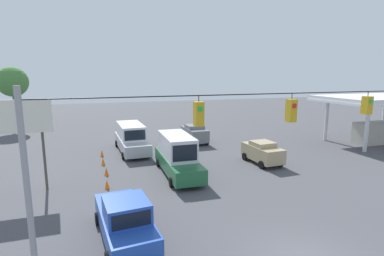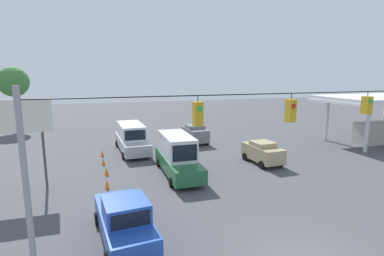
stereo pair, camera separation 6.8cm
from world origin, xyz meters
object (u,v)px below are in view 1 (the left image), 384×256
box_truck_green_withflow_mid (177,155)px  traffic_cone_fifth (103,161)px  sedan_tan_oncoming_far (262,152)px  traffic_cone_fourth (106,171)px  pickup_truck_blue_parked_shoulder (125,220)px  tree_horizon_left (12,82)px  traffic_cone_second (107,200)px  traffic_cone_farthest (102,153)px  roadside_billboard (13,124)px  box_truck_silver_withflow_far (131,138)px  traffic_cone_third (107,184)px  overhead_signal_span (288,145)px  sedan_grey_oncoming_deep (195,134)px  gas_station (378,109)px  traffic_cone_nearest (110,225)px

box_truck_green_withflow_mid → traffic_cone_fifth: (5.21, -3.91, -1.13)m
sedan_tan_oncoming_far → traffic_cone_fourth: size_ratio=6.48×
pickup_truck_blue_parked_shoulder → tree_horizon_left: bearing=-71.2°
pickup_truck_blue_parked_shoulder → traffic_cone_second: pickup_truck_blue_parked_shoulder is taller
traffic_cone_farthest → sedan_tan_oncoming_far: bearing=153.5°
roadside_billboard → pickup_truck_blue_parked_shoulder: bearing=126.5°
box_truck_silver_withflow_far → traffic_cone_third: size_ratio=12.22×
overhead_signal_span → traffic_cone_farthest: 18.91m
traffic_cone_second → traffic_cone_third: 2.59m
sedan_grey_oncoming_deep → traffic_cone_farthest: 9.97m
sedan_tan_oncoming_far → box_truck_silver_withflow_far: box_truck_silver_withflow_far is taller
traffic_cone_second → tree_horizon_left: (10.39, -28.19, 5.94)m
sedan_grey_oncoming_deep → gas_station: 19.55m
sedan_tan_oncoming_far → overhead_signal_span: bearing=63.1°
tree_horizon_left → roadside_billboard: bearing=102.1°
box_truck_green_withflow_mid → traffic_cone_farthest: bearing=-51.7°
box_truck_silver_withflow_far → gas_station: size_ratio=0.62×
pickup_truck_blue_parked_shoulder → roadside_billboard: bearing=-53.5°
roadside_billboard → traffic_cone_third: bearing=167.4°
traffic_cone_nearest → traffic_cone_fifth: (-0.04, -10.95, 0.00)m
overhead_signal_span → traffic_cone_third: (7.08, -8.92, -4.12)m
overhead_signal_span → traffic_cone_second: (7.16, -6.33, -4.12)m
sedan_tan_oncoming_far → roadside_billboard: size_ratio=0.68×
traffic_cone_third → sedan_tan_oncoming_far: bearing=-171.8°
traffic_cone_second → traffic_cone_fifth: size_ratio=1.00×
pickup_truck_blue_parked_shoulder → traffic_cone_farthest: pickup_truck_blue_parked_shoulder is taller
traffic_cone_second → tree_horizon_left: bearing=-69.8°
overhead_signal_span → sedan_grey_oncoming_deep: bearing=-97.2°
overhead_signal_span → traffic_cone_nearest: overhead_signal_span is taller
traffic_cone_nearest → gas_station: size_ratio=0.05×
box_truck_silver_withflow_far → traffic_cone_second: (2.78, 11.77, -1.00)m
box_truck_green_withflow_mid → pickup_truck_blue_parked_shoulder: size_ratio=1.26×
overhead_signal_span → tree_horizon_left: tree_horizon_left is taller
gas_station → tree_horizon_left: 43.89m
sedan_tan_oncoming_far → roadside_billboard: 18.07m
box_truck_green_withflow_mid → traffic_cone_nearest: box_truck_green_withflow_mid is taller
box_truck_silver_withflow_far → traffic_cone_third: (2.70, 9.19, -1.00)m
overhead_signal_span → tree_horizon_left: bearing=-63.0°
box_truck_silver_withflow_far → traffic_cone_nearest: box_truck_silver_withflow_far is taller
traffic_cone_fourth → gas_station: bearing=-176.2°
sedan_grey_oncoming_deep → traffic_cone_farthest: bearing=14.4°
traffic_cone_farthest → roadside_billboard: bearing=53.5°
traffic_cone_fifth → box_truck_silver_withflow_far: bearing=-126.0°
overhead_signal_span → tree_horizon_left: (17.56, -34.52, 1.82)m
traffic_cone_second → gas_station: bearing=-165.7°
box_truck_silver_withflow_far → traffic_cone_nearest: (2.81, 14.76, -1.00)m
gas_station → tree_horizon_left: size_ratio=1.47×
sedan_grey_oncoming_deep → traffic_cone_nearest: sedan_grey_oncoming_deep is taller
box_truck_green_withflow_mid → traffic_cone_nearest: size_ratio=11.66×
sedan_grey_oncoming_deep → box_truck_green_withflow_mid: (4.41, 9.08, 0.42)m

